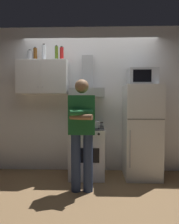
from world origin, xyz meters
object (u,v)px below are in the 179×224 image
at_px(bottle_soda_red, 62,54).
at_px(bottle_canister_steel, 30,56).
at_px(cooking_pot, 94,125).
at_px(upper_cabinet, 43,78).
at_px(range_hood, 87,86).
at_px(refrigerator, 142,131).
at_px(bottle_vodka_clear, 44,53).
at_px(bottle_olive_oil, 57,53).
at_px(microwave, 142,77).
at_px(stove_oven, 87,152).
at_px(bottle_beer_brown, 35,54).
at_px(person_standing, 82,131).

height_order(bottle_soda_red, bottle_canister_steel, bottle_soda_red).
bearing_deg(cooking_pot, upper_cabinet, 165.27).
relative_size(range_hood, refrigerator, 0.47).
bearing_deg(bottle_canister_steel, bottle_vodka_clear, -10.37).
bearing_deg(refrigerator, bottle_olive_oil, 176.00).
bearing_deg(microwave, bottle_canister_steel, 176.02).
relative_size(stove_oven, bottle_vodka_clear, 3.02).
xyz_separation_m(microwave, bottle_beer_brown, (-1.89, 0.14, 0.43)).
height_order(stove_oven, bottle_vodka_clear, bottle_vodka_clear).
xyz_separation_m(bottle_olive_oil, bottle_canister_steel, (-0.49, 0.05, -0.03)).
bearing_deg(bottle_beer_brown, cooking_pot, -14.48).
bearing_deg(bottle_vodka_clear, microwave, -2.99).
xyz_separation_m(stove_oven, bottle_vodka_clear, (-0.77, 0.11, 1.76)).
relative_size(bottle_soda_red, bottle_vodka_clear, 0.88).
xyz_separation_m(upper_cabinet, microwave, (1.75, -0.11, -0.01)).
xyz_separation_m(upper_cabinet, bottle_soda_red, (0.34, 0.02, 0.42)).
bearing_deg(bottle_soda_red, upper_cabinet, -176.23).
bearing_deg(range_hood, person_standing, -93.91).
height_order(microwave, person_standing, microwave).
relative_size(upper_cabinet, refrigerator, 0.56).
xyz_separation_m(bottle_olive_oil, bottle_vodka_clear, (-0.23, 0.00, 0.01)).
bearing_deg(bottle_soda_red, cooking_pot, -24.24).
distance_m(person_standing, bottle_beer_brown, 1.73).
height_order(refrigerator, cooking_pot, refrigerator).
xyz_separation_m(upper_cabinet, bottle_beer_brown, (-0.14, 0.03, 0.42)).
bearing_deg(person_standing, bottle_beer_brown, 139.49).
bearing_deg(refrigerator, microwave, 90.90).
bearing_deg(microwave, refrigerator, -89.10).
height_order(stove_oven, bottle_soda_red, bottle_soda_red).
bearing_deg(upper_cabinet, bottle_canister_steel, 172.32).
bearing_deg(bottle_beer_brown, bottle_olive_oil, -7.60).
bearing_deg(microwave, upper_cabinet, 176.52).
distance_m(upper_cabinet, range_hood, 0.81).
xyz_separation_m(refrigerator, bottle_vodka_clear, (-1.72, 0.11, 1.39)).
bearing_deg(cooking_pot, bottle_olive_oil, 161.65).
bearing_deg(person_standing, bottle_olive_oil, 124.95).
height_order(refrigerator, microwave, microwave).
distance_m(microwave, cooking_pot, 1.16).
bearing_deg(cooking_pot, person_standing, -110.30).
xyz_separation_m(microwave, bottle_soda_red, (-1.41, 0.13, 0.43)).
xyz_separation_m(person_standing, bottle_vodka_clear, (-0.72, 0.71, 1.29)).
bearing_deg(bottle_canister_steel, cooking_pot, -13.31).
distance_m(cooking_pot, bottle_beer_brown, 1.66).
bearing_deg(bottle_canister_steel, bottle_beer_brown, 0.50).
bearing_deg(upper_cabinet, bottle_olive_oil, -4.51).
relative_size(range_hood, cooking_pot, 2.60).
bearing_deg(bottle_beer_brown, stove_oven, -9.52).
relative_size(stove_oven, bottle_olive_oil, 3.33).
distance_m(range_hood, bottle_olive_oil, 0.80).
bearing_deg(bottle_beer_brown, bottle_canister_steel, -179.50).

